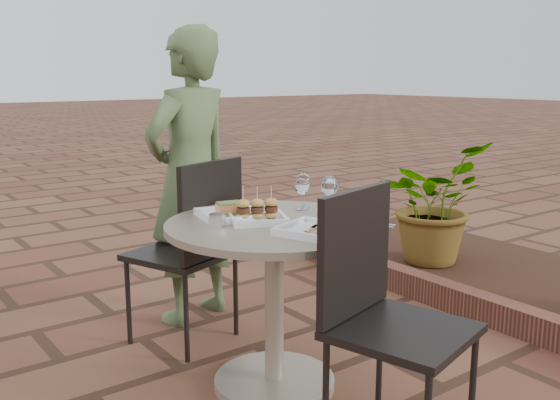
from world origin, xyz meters
TOP-DOWN VIEW (x-y plane):
  - cafe_table at (0.26, 0.03)m, footprint 0.90×0.90m
  - chair_far at (0.21, 0.62)m, footprint 0.57×0.57m
  - chair_near at (0.32, -0.52)m, footprint 0.54×0.54m
  - diner at (0.36, 0.94)m, footprint 0.65×0.52m
  - plate_salmon at (0.16, 0.22)m, footprint 0.29×0.29m
  - plate_sliders at (0.21, 0.09)m, footprint 0.30×0.30m
  - plate_tuna at (0.27, -0.21)m, footprint 0.32×0.32m
  - wine_glass_right at (0.53, 0.01)m, footprint 0.07×0.07m
  - wine_glass_mid at (0.50, 0.16)m, footprint 0.06×0.06m
  - wine_glass_far at (0.53, 0.19)m, footprint 0.07×0.07m
  - steel_ramekin at (0.03, 0.11)m, footprint 0.08×0.08m
  - cutlery_set at (0.54, -0.22)m, footprint 0.17×0.24m
  - planter_curb at (1.60, 0.30)m, footprint 0.12×3.00m
  - mulch_bed at (2.30, 0.30)m, footprint 1.30×3.00m
  - potted_plant_a at (2.10, 0.74)m, footprint 0.87×0.80m

SIDE VIEW (x-z plane):
  - mulch_bed at x=2.30m, z-range 0.00..0.06m
  - planter_curb at x=1.60m, z-range 0.00..0.15m
  - potted_plant_a at x=2.10m, z-range 0.06..0.88m
  - cafe_table at x=0.26m, z-range 0.12..0.85m
  - chair_far at x=0.21m, z-range 0.08..1.01m
  - chair_near at x=0.32m, z-range 0.08..1.01m
  - cutlery_set at x=0.54m, z-range 0.73..0.73m
  - plate_tuna at x=0.27m, z-range 0.73..0.76m
  - plate_salmon at x=0.16m, z-range 0.72..0.78m
  - steel_ramekin at x=0.03m, z-range 0.73..0.78m
  - plate_sliders at x=0.21m, z-range 0.69..0.84m
  - diner at x=0.36m, z-range 0.00..1.58m
  - wine_glass_mid at x=0.50m, z-range 0.76..0.91m
  - wine_glass_far at x=0.53m, z-range 0.76..0.92m
  - wine_glass_right at x=0.53m, z-range 0.76..0.93m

